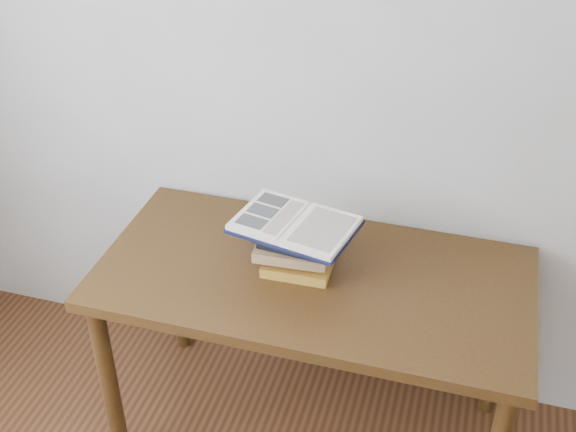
% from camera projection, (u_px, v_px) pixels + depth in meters
% --- Properties ---
extents(room_shell, '(3.54, 3.54, 2.62)m').
position_uv_depth(room_shell, '(14.00, 413.00, 0.72)').
color(room_shell, beige).
rests_on(room_shell, ground).
extents(desk, '(1.39, 0.69, 0.74)m').
position_uv_depth(desk, '(313.00, 297.00, 2.36)').
color(desk, '#402C10').
rests_on(desk, ground).
extents(book_stack, '(0.26, 0.19, 0.16)m').
position_uv_depth(book_stack, '(296.00, 248.00, 2.29)').
color(book_stack, '#AE7227').
rests_on(book_stack, desk).
extents(open_book, '(0.41, 0.32, 0.03)m').
position_uv_depth(open_book, '(295.00, 224.00, 2.24)').
color(open_book, black).
rests_on(open_book, book_stack).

